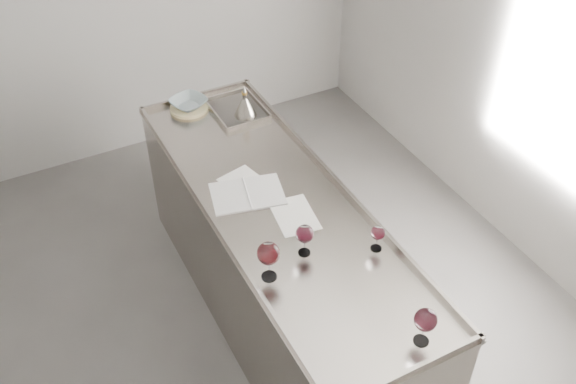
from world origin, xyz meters
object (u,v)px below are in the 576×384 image
wine_glass_right (425,321)px  notebook (247,194)px  counter (279,263)px  wine_glass_small (378,234)px  wine_funnel (245,107)px  ceramic_bowl (188,103)px  wine_glass_left (269,254)px  wine_glass_middle (305,235)px

wine_glass_right → notebook: wine_glass_right is taller
counter → wine_glass_small: 0.82m
wine_glass_right → wine_funnel: size_ratio=0.90×
ceramic_bowl → counter: bearing=-85.2°
wine_glass_left → ceramic_bowl: 1.54m
ceramic_bowl → wine_glass_middle: bearing=-88.5°
wine_glass_left → wine_glass_small: 0.56m
counter → wine_glass_right: size_ratio=12.53×
notebook → wine_glass_right: bearing=-64.7°
notebook → wine_funnel: (0.32, 0.71, 0.06)m
counter → wine_glass_left: 0.81m
wine_glass_small → ceramic_bowl: wine_glass_small is taller
wine_glass_right → notebook: (-0.25, 1.22, -0.13)m
wine_funnel → ceramic_bowl: bearing=141.3°
counter → ceramic_bowl: bearing=94.8°
wine_glass_middle → ceramic_bowl: wine_glass_middle is taller
ceramic_bowl → notebook: bearing=-91.5°
wine_glass_middle → wine_glass_right: wine_glass_right is taller
wine_funnel → wine_glass_small: bearing=-86.9°
wine_glass_middle → notebook: wine_glass_middle is taller
counter → wine_glass_left: wine_glass_left is taller
wine_glass_left → notebook: size_ratio=0.48×
wine_glass_middle → ceramic_bowl: 1.47m
wine_glass_middle → ceramic_bowl: (-0.04, 1.47, -0.08)m
wine_glass_middle → wine_glass_right: size_ratio=0.90×
wine_glass_right → wine_glass_left: bearing=123.1°
wine_glass_right → counter: bearing=97.2°
wine_glass_right → wine_funnel: (0.06, 1.93, -0.07)m
wine_glass_middle → wine_glass_small: bearing=-22.9°
counter → ceramic_bowl: size_ratio=10.99×
wine_glass_middle → wine_funnel: (0.25, 1.23, -0.06)m
notebook → ceramic_bowl: (0.03, 0.94, 0.04)m
notebook → ceramic_bowl: size_ratio=1.99×
notebook → wine_glass_small: bearing=-45.9°
wine_glass_left → wine_funnel: bearing=69.8°
wine_glass_left → wine_glass_right: bearing=-56.9°
wine_glass_small → wine_glass_right: bearing=-104.1°
wine_glass_right → wine_glass_middle: bearing=105.3°
counter → wine_glass_small: (0.27, -0.53, 0.57)m
wine_glass_left → notebook: wine_glass_left is taller
wine_glass_middle → wine_glass_small: size_ratio=1.21×
wine_glass_left → wine_glass_right: size_ratio=1.10×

